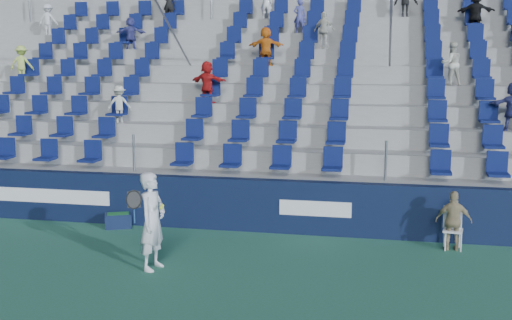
% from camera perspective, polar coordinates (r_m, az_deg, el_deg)
% --- Properties ---
extents(ground, '(70.00, 70.00, 0.00)m').
position_cam_1_polar(ground, '(11.92, -3.77, -10.14)').
color(ground, '#2A634B').
rests_on(ground, ground).
extents(sponsor_wall, '(24.00, 0.32, 1.20)m').
position_cam_1_polar(sponsor_wall, '(14.70, -0.47, -4.01)').
color(sponsor_wall, '#0E1734').
rests_on(sponsor_wall, ground).
extents(grandstand, '(24.00, 8.17, 6.63)m').
position_cam_1_polar(grandstand, '(19.41, 2.74, 3.75)').
color(grandstand, '#9A9B96').
rests_on(grandstand, ground).
extents(tennis_player, '(0.69, 0.73, 1.84)m').
position_cam_1_polar(tennis_player, '(12.11, -9.20, -5.37)').
color(tennis_player, silver).
rests_on(tennis_player, ground).
extents(line_judge_chair, '(0.44, 0.45, 0.87)m').
position_cam_1_polar(line_judge_chair, '(13.97, 17.09, -5.54)').
color(line_judge_chair, white).
rests_on(line_judge_chair, ground).
extents(line_judge, '(0.74, 0.33, 1.24)m').
position_cam_1_polar(line_judge, '(13.80, 17.17, -5.19)').
color(line_judge, tan).
rests_on(line_judge, ground).
extents(ball_bin, '(0.71, 0.61, 0.34)m').
position_cam_1_polar(ball_bin, '(15.37, -12.14, -5.22)').
color(ball_bin, '#0E1836').
rests_on(ball_bin, ground).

